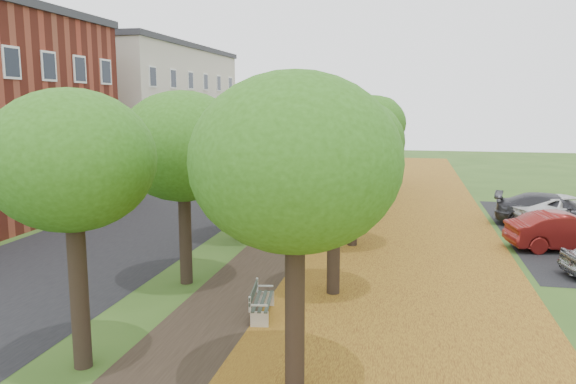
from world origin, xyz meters
The scene contains 11 objects.
ground centered at (0.00, 0.00, 0.00)m, with size 120.00×120.00×0.00m, color #2D4C19.
street_asphalt centered at (-7.50, 15.00, 0.00)m, with size 8.00×70.00×0.01m, color black.
footpath centered at (0.00, 15.00, 0.00)m, with size 3.20×70.00×0.01m, color black.
leaf_verge centered at (5.00, 15.00, 0.01)m, with size 7.50×70.00×0.01m, color #A1751D.
tree_row_west centered at (-2.20, 15.00, 4.38)m, with size 3.80×33.80×6.02m.
tree_row_east centered at (2.60, 15.00, 4.38)m, with size 3.80×33.80×6.02m.
building_cream centered at (-17.00, 33.00, 5.21)m, with size 10.30×20.30×10.40m.
bench centered at (0.90, 3.71, 0.42)m, with size 0.74×1.77×0.81m.
car_red centered at (11.00, 13.02, 0.75)m, with size 1.59×4.55×1.50m, color maroon.
car_grey centered at (11.56, 17.52, 0.77)m, with size 2.16×5.30×1.54m, color #303035.
car_white centered at (12.18, 17.76, 0.75)m, with size 2.49×5.40×1.50m, color silver.
Camera 1 is at (4.70, -10.51, 5.81)m, focal length 35.00 mm.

